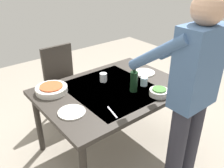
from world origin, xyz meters
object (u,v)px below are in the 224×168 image
object	(u,v)px
wine_bottle	(134,81)
side_bowl_salad	(159,92)
chair_near	(63,78)
serving_bowl_pasta	(52,89)
person_server	(191,93)
water_cup_near_right	(144,82)
dinner_plate_near	(144,73)
water_cup_near_left	(103,77)
dining_table	(112,95)
dinner_plate_far	(72,112)
wine_glass_left	(134,71)

from	to	relation	value
wine_bottle	side_bowl_salad	size ratio (longest dim) A/B	1.64
chair_near	serving_bowl_pasta	size ratio (longest dim) A/B	3.03
person_server	serving_bowl_pasta	size ratio (longest dim) A/B	5.63
water_cup_near_right	dinner_plate_near	xyz separation A→B (m)	(-0.22, -0.20, -0.04)
water_cup_near_right	chair_near	bearing A→B (deg)	-69.98
water_cup_near_right	serving_bowl_pasta	size ratio (longest dim) A/B	0.29
chair_near	dinner_plate_near	bearing A→B (deg)	125.58
water_cup_near_left	chair_near	bearing A→B (deg)	-80.87
dining_table	water_cup_near_left	world-z (taller)	water_cup_near_left
wine_bottle	dinner_plate_near	size ratio (longest dim) A/B	1.29
chair_near	side_bowl_salad	xyz separation A→B (m)	(-0.35, 1.26, 0.23)
chair_near	side_bowl_salad	world-z (taller)	chair_near
wine_bottle	chair_near	bearing A→B (deg)	-78.39
serving_bowl_pasta	dinner_plate_near	xyz separation A→B (m)	(-1.00, 0.25, -0.03)
dining_table	side_bowl_salad	xyz separation A→B (m)	(-0.26, 0.37, 0.10)
dinner_plate_near	dinner_plate_far	xyz separation A→B (m)	(1.03, 0.17, 0.00)
wine_glass_left	dinner_plate_far	size ratio (longest dim) A/B	0.66
dining_table	side_bowl_salad	bearing A→B (deg)	125.10
water_cup_near_left	wine_glass_left	bearing A→B (deg)	147.20
wine_bottle	serving_bowl_pasta	size ratio (longest dim) A/B	0.99
side_bowl_salad	dinner_plate_near	bearing A→B (deg)	-119.94
dining_table	serving_bowl_pasta	bearing A→B (deg)	-31.77
serving_bowl_pasta	dinner_plate_near	distance (m)	1.03
wine_glass_left	person_server	bearing A→B (deg)	78.74
dining_table	dinner_plate_near	distance (m)	0.52
chair_near	water_cup_near_right	bearing A→B (deg)	110.02
serving_bowl_pasta	dinner_plate_near	bearing A→B (deg)	166.00
person_server	dinner_plate_far	xyz separation A→B (m)	(0.66, -0.65, -0.23)
chair_near	water_cup_near_left	xyz separation A→B (m)	(-0.11, 0.71, 0.24)
dining_table	person_server	bearing A→B (deg)	100.26
dining_table	wine_bottle	xyz separation A→B (m)	(-0.13, 0.17, 0.18)
side_bowl_salad	serving_bowl_pasta	bearing A→B (deg)	-41.93
person_server	water_cup_near_right	distance (m)	0.66
water_cup_near_right	dinner_plate_far	xyz separation A→B (m)	(0.81, -0.03, -0.04)
dining_table	wine_glass_left	bearing A→B (deg)	-178.72
dining_table	dinner_plate_far	distance (m)	0.54
water_cup_near_left	serving_bowl_pasta	distance (m)	0.53
dining_table	wine_glass_left	xyz separation A→B (m)	(-0.29, -0.01, 0.18)
water_cup_near_right	side_bowl_salad	world-z (taller)	water_cup_near_right
person_server	water_cup_near_left	distance (m)	0.97
dining_table	wine_glass_left	world-z (taller)	wine_glass_left
wine_bottle	wine_glass_left	world-z (taller)	wine_bottle
wine_glass_left	water_cup_near_left	xyz separation A→B (m)	(0.27, -0.17, -0.06)
person_server	serving_bowl_pasta	xyz separation A→B (m)	(0.63, -1.07, -0.20)
water_cup_near_right	wine_glass_left	bearing A→B (deg)	-90.84
water_cup_near_right	serving_bowl_pasta	distance (m)	0.90
wine_glass_left	dinner_plate_near	world-z (taller)	wine_glass_left
side_bowl_salad	dinner_plate_near	distance (m)	0.49
serving_bowl_pasta	dinner_plate_far	bearing A→B (deg)	86.11
person_server	side_bowl_salad	size ratio (longest dim) A/B	9.38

